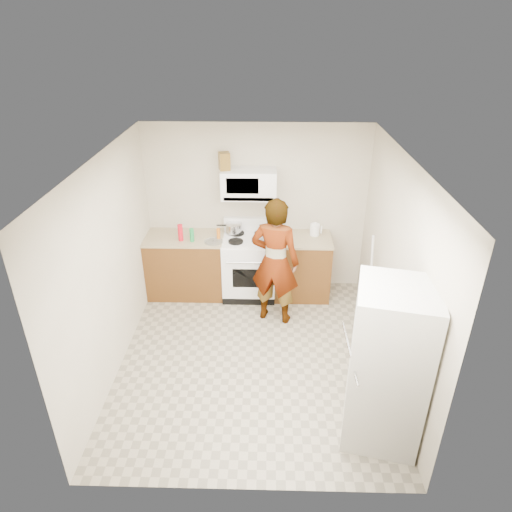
{
  "coord_description": "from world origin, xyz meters",
  "views": [
    {
      "loc": [
        0.15,
        -4.43,
        3.75
      ],
      "look_at": [
        0.03,
        0.55,
        1.13
      ],
      "focal_mm": 32.0,
      "sensor_mm": 36.0,
      "label": 1
    }
  ],
  "objects_px": {
    "person": "(275,262)",
    "kettle": "(315,230)",
    "microwave": "(249,184)",
    "gas_range": "(249,265)",
    "fridge": "(388,366)",
    "saucepan": "(234,228)"
  },
  "relations": [
    {
      "from": "microwave",
      "to": "person",
      "type": "distance_m",
      "value": 1.18
    },
    {
      "from": "person",
      "to": "saucepan",
      "type": "bearing_deg",
      "value": -37.53
    },
    {
      "from": "microwave",
      "to": "kettle",
      "type": "xyz_separation_m",
      "value": [
        0.95,
        -0.01,
        -0.68
      ]
    },
    {
      "from": "fridge",
      "to": "saucepan",
      "type": "distance_m",
      "value": 3.19
    },
    {
      "from": "person",
      "to": "saucepan",
      "type": "distance_m",
      "value": 1.0
    },
    {
      "from": "microwave",
      "to": "person",
      "type": "height_order",
      "value": "microwave"
    },
    {
      "from": "person",
      "to": "saucepan",
      "type": "height_order",
      "value": "person"
    },
    {
      "from": "fridge",
      "to": "kettle",
      "type": "relative_size",
      "value": 10.08
    },
    {
      "from": "person",
      "to": "kettle",
      "type": "bearing_deg",
      "value": -111.85
    },
    {
      "from": "saucepan",
      "to": "microwave",
      "type": "bearing_deg",
      "value": -5.02
    },
    {
      "from": "gas_range",
      "to": "microwave",
      "type": "distance_m",
      "value": 1.22
    },
    {
      "from": "person",
      "to": "kettle",
      "type": "distance_m",
      "value": 0.97
    },
    {
      "from": "person",
      "to": "fridge",
      "type": "bearing_deg",
      "value": 133.55
    },
    {
      "from": "fridge",
      "to": "microwave",
      "type": "bearing_deg",
      "value": 129.66
    },
    {
      "from": "person",
      "to": "fridge",
      "type": "relative_size",
      "value": 1.05
    },
    {
      "from": "microwave",
      "to": "person",
      "type": "xyz_separation_m",
      "value": [
        0.37,
        -0.77,
        -0.81
      ]
    },
    {
      "from": "fridge",
      "to": "saucepan",
      "type": "height_order",
      "value": "fridge"
    },
    {
      "from": "person",
      "to": "fridge",
      "type": "distance_m",
      "value": 2.21
    },
    {
      "from": "kettle",
      "to": "saucepan",
      "type": "xyz_separation_m",
      "value": [
        -1.18,
        0.03,
        -0.0
      ]
    },
    {
      "from": "person",
      "to": "gas_range",
      "type": "bearing_deg",
      "value": -44.62
    },
    {
      "from": "kettle",
      "to": "saucepan",
      "type": "distance_m",
      "value": 1.18
    },
    {
      "from": "gas_range",
      "to": "fridge",
      "type": "height_order",
      "value": "fridge"
    }
  ]
}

